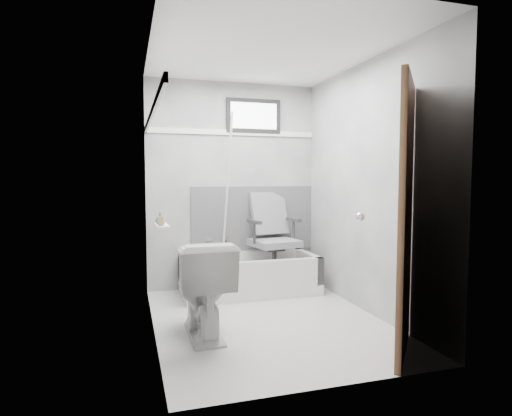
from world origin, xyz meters
name	(u,v)px	position (x,y,z in m)	size (l,w,h in m)	color
floor	(267,320)	(0.00, 0.00, 0.00)	(2.60, 2.60, 0.00)	silver
ceiling	(268,50)	(0.00, 0.00, 2.40)	(2.60, 2.60, 0.00)	silver
wall_back	(233,186)	(0.00, 1.30, 1.20)	(2.00, 0.02, 2.40)	slate
wall_front	(335,194)	(0.00, -1.30, 1.20)	(2.00, 0.02, 2.40)	slate
wall_left	(152,189)	(-1.00, 0.00, 1.20)	(0.02, 2.60, 2.40)	slate
wall_right	(367,188)	(1.00, 0.00, 1.20)	(0.02, 2.60, 2.40)	slate
bathtub	(250,275)	(0.10, 0.93, 0.21)	(1.50, 0.70, 0.42)	silver
office_chair	(274,236)	(0.41, 0.98, 0.62)	(0.58, 0.58, 1.01)	slate
toilet	(203,288)	(-0.62, -0.19, 0.39)	(0.45, 0.80, 0.78)	silver
door	(465,222)	(0.98, -1.28, 1.00)	(0.78, 0.78, 2.00)	brown
window	(253,116)	(0.25, 1.29, 2.02)	(0.66, 0.04, 0.40)	black
backerboard	(253,219)	(0.25, 1.29, 0.80)	(1.50, 0.02, 0.78)	#4C4C4F
trim_back	(233,132)	(0.00, 1.29, 1.82)	(2.00, 0.02, 0.06)	white
trim_left	(152,113)	(-0.99, 0.00, 1.82)	(0.02, 2.60, 0.06)	white
pole	(227,199)	(-0.13, 1.06, 1.05)	(0.02, 0.02, 1.95)	silver
shelf	(162,226)	(-0.93, -0.07, 0.90)	(0.10, 0.32, 0.03)	white
soap_bottle_a	(161,219)	(-0.94, -0.15, 0.97)	(0.04, 0.04, 0.10)	#9D904E
soap_bottle_b	(160,218)	(-0.94, -0.01, 0.96)	(0.08, 0.08, 0.10)	slate
faucet	(217,241)	(-0.20, 1.27, 0.55)	(0.26, 0.10, 0.16)	silver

